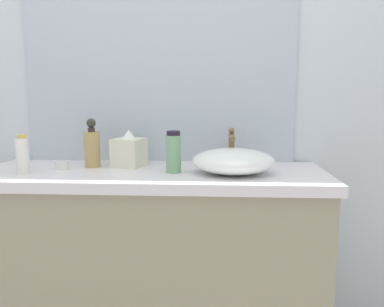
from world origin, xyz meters
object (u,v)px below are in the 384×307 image
object	(u,v)px
sink_basin	(233,161)
candle_jar	(62,165)
lotion_bottle	(22,155)
tissue_box	(129,151)
perfume_bottle	(173,152)
soap_dispenser	(92,147)

from	to	relation	value
sink_basin	candle_jar	bearing A→B (deg)	175.77
lotion_bottle	tissue_box	xyz separation A→B (m)	(0.41, 0.18, -0.01)
candle_jar	lotion_bottle	bearing A→B (deg)	-142.51
candle_jar	perfume_bottle	bearing A→B (deg)	-5.45
lotion_bottle	candle_jar	xyz separation A→B (m)	(0.13, 0.10, -0.06)
soap_dispenser	perfume_bottle	size ratio (longest dim) A/B	1.25
soap_dispenser	perfume_bottle	xyz separation A→B (m)	(0.38, -0.11, -0.01)
soap_dispenser	candle_jar	xyz separation A→B (m)	(-0.12, -0.06, -0.08)
soap_dispenser	tissue_box	size ratio (longest dim) A/B	1.31
soap_dispenser	candle_jar	world-z (taller)	soap_dispenser
tissue_box	candle_jar	xyz separation A→B (m)	(-0.28, -0.09, -0.05)
tissue_box	lotion_bottle	bearing A→B (deg)	-155.98
soap_dispenser	candle_jar	size ratio (longest dim) A/B	3.70
sink_basin	perfume_bottle	world-z (taller)	perfume_bottle
perfume_bottle	candle_jar	size ratio (longest dim) A/B	2.96
soap_dispenser	tissue_box	world-z (taller)	soap_dispenser
lotion_bottle	tissue_box	world-z (taller)	tissue_box
sink_basin	lotion_bottle	xyz separation A→B (m)	(-0.88, -0.04, 0.02)
sink_basin	candle_jar	xyz separation A→B (m)	(-0.75, 0.06, -0.04)
sink_basin	candle_jar	distance (m)	0.76
lotion_bottle	perfume_bottle	distance (m)	0.63
lotion_bottle	perfume_bottle	bearing A→B (deg)	4.49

